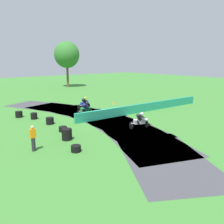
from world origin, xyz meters
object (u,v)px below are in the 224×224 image
Objects in this scene: tire_stack_extra_a at (34,116)px; traffic_cone at (114,102)px; motorcycle_chase_green at (86,109)px; motorcycle_trailing_blue at (85,103)px; tire_stack_mid_a at (67,134)px; tire_stack_mid_b at (63,129)px; tire_stack_far at (50,121)px; motorcycle_lead_white at (140,121)px; track_marshal at (33,138)px; tire_stack_extra_b at (19,114)px; tire_stack_near at (76,149)px.

tire_stack_extra_a is 1.38× the size of traffic_cone.
motorcycle_chase_green is 3.06m from motorcycle_trailing_blue.
motorcycle_trailing_blue is 2.80× the size of tire_stack_extra_a.
tire_stack_mid_a is 1.31× the size of tire_stack_extra_a.
tire_stack_mid_a is 2.11m from tire_stack_mid_b.
tire_stack_far is at bearing -82.91° from tire_stack_extra_a.
track_marshal is at bearing 174.53° from motorcycle_lead_white.
motorcycle_lead_white is 2.49× the size of tire_stack_far.
tire_stack_mid_a is 8.93m from tire_stack_extra_b.
motorcycle_trailing_blue is at bearing 49.57° from tire_stack_mid_a.
tire_stack_far is (-5.10, 5.99, -0.35)m from motorcycle_lead_white.
tire_stack_far and tire_stack_extra_a have the same top height.
motorcycle_lead_white reaches higher than tire_stack_mid_b.
motorcycle_lead_white reaches higher than tire_stack_extra_b.
tire_stack_far is (0.19, 2.67, 0.10)m from tire_stack_mid_b.
tire_stack_far is at bearing -149.34° from motorcycle_trailing_blue.
tire_stack_extra_b reaches higher than tire_stack_near.
tire_stack_extra_a is at bearing 91.50° from tire_stack_mid_b.
traffic_cone is at bearing 24.59° from motorcycle_chase_green.
motorcycle_lead_white is 2.74× the size of tire_stack_near.
motorcycle_chase_green reaches higher than traffic_cone.
tire_stack_extra_b is (-6.28, 10.28, -0.35)m from motorcycle_lead_white.
motorcycle_chase_green reaches higher than tire_stack_mid_a.
motorcycle_trailing_blue is at bearing 53.86° from tire_stack_near.
tire_stack_mid_b is 2.68m from tire_stack_far.
traffic_cone is (11.58, 8.45, -0.18)m from tire_stack_mid_a.
traffic_cone is (11.81, -0.47, -0.08)m from tire_stack_extra_b.
motorcycle_lead_white is at bearing -12.66° from tire_stack_mid_a.
motorcycle_lead_white is 8.72m from track_marshal.
tire_stack_near is at bearing -103.35° from tire_stack_far.
traffic_cone reaches higher than tire_stack_near.
tire_stack_near is 7.14m from tire_stack_far.
track_marshal reaches higher than motorcycle_trailing_blue.
tire_stack_near is 0.92× the size of tire_stack_extra_b.
tire_stack_far is at bearing 55.20° from track_marshal.
motorcycle_trailing_blue reaches higher than tire_stack_near.
tire_stack_near is (-6.07, -7.93, -0.44)m from motorcycle_chase_green.
motorcycle_chase_green is 5.06m from tire_stack_extra_a.
tire_stack_mid_a reaches higher than tire_stack_extra_a.
motorcycle_lead_white is 2.77× the size of tire_stack_extra_a.
track_marshal reaches higher than tire_stack_extra_b.
motorcycle_lead_white is at bearing -49.58° from tire_stack_far.
motorcycle_trailing_blue reaches higher than tire_stack_mid_a.
tire_stack_extra_b is 11.82m from traffic_cone.
motorcycle_chase_green is 6.84m from traffic_cone.
motorcycle_lead_white is at bearing -95.61° from motorcycle_trailing_blue.
traffic_cone is (12.28, 10.77, 0.02)m from tire_stack_near.
tire_stack_mid_a is 1.24× the size of tire_stack_mid_b.
tire_stack_far is (-4.42, -0.98, -0.34)m from motorcycle_chase_green.
motorcycle_trailing_blue is (1.62, 2.60, 0.02)m from motorcycle_chase_green.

